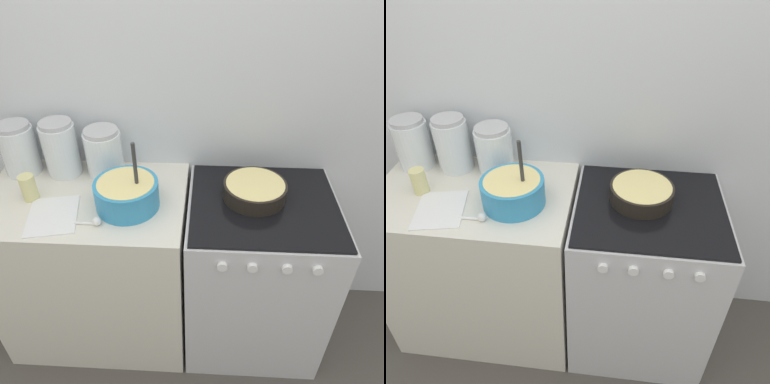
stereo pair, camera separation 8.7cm
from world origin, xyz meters
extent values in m
plane|color=#4C4742|center=(0.00, 0.00, 0.00)|extent=(12.00, 12.00, 0.00)
cube|color=silver|center=(0.00, 0.61, 1.20)|extent=(4.81, 0.05, 2.40)
cube|color=silver|center=(-0.45, 0.29, 0.46)|extent=(0.90, 0.59, 0.91)
cube|color=silver|center=(0.34, 0.29, 0.45)|extent=(0.66, 0.59, 0.90)
cube|color=black|center=(0.34, 0.29, 0.91)|extent=(0.63, 0.57, 0.01)
cylinder|color=white|center=(0.16, -0.01, 0.83)|extent=(0.04, 0.02, 0.04)
cylinder|color=white|center=(0.28, -0.01, 0.83)|extent=(0.04, 0.02, 0.04)
cylinder|color=white|center=(0.41, -0.01, 0.83)|extent=(0.04, 0.02, 0.04)
cylinder|color=white|center=(0.53, -0.01, 0.83)|extent=(0.04, 0.02, 0.04)
cylinder|color=#338CBF|center=(-0.24, 0.24, 0.97)|extent=(0.27, 0.27, 0.12)
cylinder|color=#EFDB8C|center=(-0.24, 0.24, 1.00)|extent=(0.24, 0.24, 0.07)
cylinder|color=#333333|center=(-0.19, 0.24, 1.08)|extent=(0.02, 0.02, 0.29)
cylinder|color=black|center=(0.30, 0.33, 0.95)|extent=(0.28, 0.28, 0.07)
cylinder|color=#EFDB8C|center=(0.30, 0.33, 0.96)|extent=(0.25, 0.25, 0.06)
cylinder|color=silver|center=(-0.79, 0.48, 1.03)|extent=(0.17, 0.17, 0.23)
cylinder|color=tan|center=(-0.79, 0.48, 0.98)|extent=(0.15, 0.15, 0.14)
cylinder|color=#B2B2B7|center=(-0.79, 0.48, 1.15)|extent=(0.15, 0.15, 0.02)
cylinder|color=silver|center=(-0.59, 0.48, 1.04)|extent=(0.16, 0.16, 0.25)
cylinder|color=red|center=(-0.59, 0.48, 0.99)|extent=(0.14, 0.14, 0.15)
cylinder|color=#B2B2B7|center=(-0.59, 0.48, 1.17)|extent=(0.14, 0.14, 0.02)
cylinder|color=silver|center=(-0.39, 0.48, 1.02)|extent=(0.17, 0.17, 0.21)
cylinder|color=white|center=(-0.39, 0.48, 0.98)|extent=(0.15, 0.15, 0.13)
cylinder|color=#B2B2B7|center=(-0.39, 0.48, 1.14)|extent=(0.15, 0.15, 0.02)
cylinder|color=beige|center=(-0.67, 0.27, 0.97)|extent=(0.07, 0.07, 0.12)
cube|color=white|center=(-0.54, 0.16, 0.92)|extent=(0.24, 0.28, 0.01)
cylinder|color=white|center=(-0.40, 0.11, 0.92)|extent=(0.09, 0.01, 0.01)
sphere|color=white|center=(-0.34, 0.11, 0.93)|extent=(0.04, 0.04, 0.04)
camera|label=1|loc=(0.10, -0.99, 1.92)|focal=35.00mm
camera|label=2|loc=(0.19, -0.98, 1.92)|focal=35.00mm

